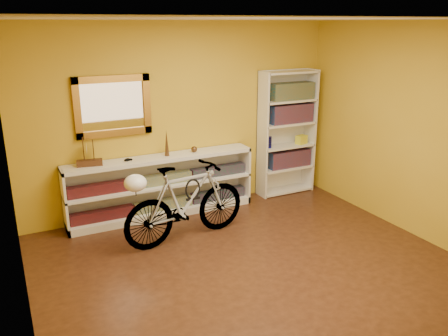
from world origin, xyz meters
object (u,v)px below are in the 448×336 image
bicycle (186,202)px  helmet (135,183)px  bookcase (287,133)px  console_unit (162,186)px

bicycle → helmet: bearing=90.0°
bookcase → helmet: 2.82m
console_unit → bicycle: 0.84m
bicycle → bookcase: bearing=-74.3°
console_unit → bookcase: bearing=0.7°
bookcase → bicycle: (-2.02, -0.86, -0.46)m
console_unit → helmet: (-0.61, -0.92, 0.44)m
helmet → console_unit: bearing=56.3°
bicycle → helmet: (-0.63, -0.08, 0.37)m
console_unit → bookcase: 2.10m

